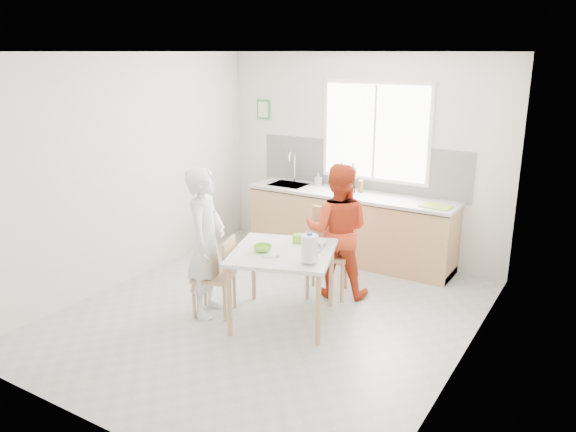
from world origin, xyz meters
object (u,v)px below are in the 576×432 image
(chair_left, at_px, (219,273))
(milk_jug, at_px, (310,248))
(bowl_green, at_px, (263,248))
(wine_bottle_b, at_px, (341,180))
(chair_far, at_px, (329,247))
(wine_bottle_a, at_px, (353,181))
(person_white, at_px, (206,242))
(dining_table, at_px, (283,258))
(person_red, at_px, (338,231))
(bowl_white, at_px, (316,243))

(chair_left, distance_m, milk_jug, 1.14)
(chair_left, relative_size, bowl_green, 4.51)
(milk_jug, bearing_deg, wine_bottle_b, 89.88)
(chair_far, bearing_deg, chair_left, -141.46)
(wine_bottle_a, xyz_separation_m, wine_bottle_b, (-0.17, 0.02, -0.01))
(person_white, bearing_deg, milk_jug, -103.83)
(chair_far, height_order, wine_bottle_a, wine_bottle_a)
(dining_table, relative_size, milk_jug, 4.47)
(chair_far, height_order, bowl_green, chair_far)
(bowl_green, distance_m, wine_bottle_b, 2.19)
(dining_table, xyz_separation_m, person_white, (-0.77, -0.27, 0.11))
(chair_left, xyz_separation_m, milk_jug, (1.05, 0.07, 0.45))
(chair_left, distance_m, wine_bottle_b, 2.37)
(person_red, relative_size, wine_bottle_a, 4.79)
(bowl_green, bearing_deg, wine_bottle_a, 90.42)
(bowl_green, bearing_deg, person_red, 70.88)
(bowl_green, relative_size, wine_bottle_b, 0.63)
(dining_table, distance_m, chair_left, 0.72)
(dining_table, height_order, person_white, person_white)
(bowl_green, xyz_separation_m, wine_bottle_b, (-0.19, 2.16, 0.27))
(bowl_green, bearing_deg, person_white, -165.45)
(chair_left, height_order, chair_far, chair_far)
(person_white, bearing_deg, wine_bottle_b, -29.21)
(dining_table, relative_size, bowl_white, 6.12)
(person_white, relative_size, person_red, 1.04)
(person_white, distance_m, wine_bottle_a, 2.39)
(dining_table, xyz_separation_m, bowl_green, (-0.17, -0.11, 0.11))
(person_red, height_order, wine_bottle_b, person_red)
(person_white, height_order, wine_bottle_b, person_white)
(chair_far, bearing_deg, milk_jug, -91.34)
(chair_left, bearing_deg, dining_table, 90.00)
(wine_bottle_b, bearing_deg, person_white, -100.04)
(chair_far, bearing_deg, bowl_green, -122.15)
(chair_left, xyz_separation_m, bowl_white, (0.85, 0.56, 0.33))
(chair_left, relative_size, chair_far, 0.86)
(person_white, bearing_deg, wine_bottle_a, -33.46)
(bowl_green, bearing_deg, chair_far, 77.02)
(milk_jug, distance_m, wine_bottle_a, 2.27)
(chair_left, xyz_separation_m, chair_far, (0.71, 1.12, 0.08))
(person_white, height_order, wine_bottle_a, person_white)
(wine_bottle_a, relative_size, wine_bottle_b, 1.07)
(milk_jug, bearing_deg, chair_left, 164.43)
(dining_table, height_order, person_red, person_red)
(chair_far, xyz_separation_m, person_red, (0.11, -0.01, 0.22))
(chair_far, xyz_separation_m, bowl_green, (-0.23, -1.01, 0.25))
(bowl_white, bearing_deg, bowl_green, -129.87)
(chair_far, relative_size, bowl_green, 5.27)
(person_white, relative_size, wine_bottle_a, 4.98)
(bowl_green, bearing_deg, wine_bottle_b, 95.05)
(bowl_white, bearing_deg, dining_table, -121.03)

